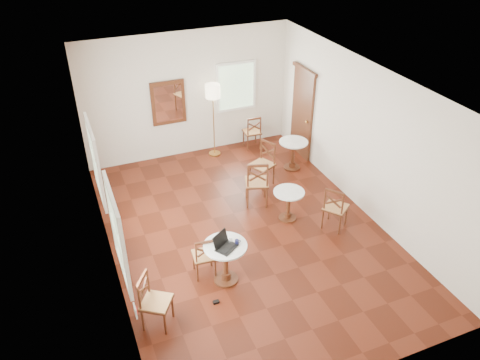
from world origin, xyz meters
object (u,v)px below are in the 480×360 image
Objects in this scene: mouse at (221,244)px; power_adapter at (216,302)px; chair_near_a at (204,256)px; chair_back_a at (252,132)px; cafe_table_mid at (288,202)px; chair_mid_a at (257,182)px; laptop at (224,244)px; cafe_table_near at (225,259)px; cafe_table_back at (293,152)px; navy_mug at (237,242)px; chair_near_b at (155,302)px; floor_lamp at (213,96)px; chair_back_b at (263,164)px; chair_mid_b at (335,208)px; water_glass at (231,242)px.

power_adapter is (-0.27, -0.45, -0.76)m from mouse.
chair_back_a is (2.60, 3.94, 0.03)m from chair_near_a.
chair_mid_a reaches higher than cafe_table_mid.
laptop is at bearing 134.23° from chair_near_a.
chair_back_a reaches higher than mouse.
laptop is (-0.03, -0.04, 0.35)m from cafe_table_near.
cafe_table_back is 7.05× the size of navy_mug.
cafe_table_mid reaches higher than power_adapter.
chair_mid_a is 2.30m from navy_mug.
laptop reaches higher than cafe_table_near.
cafe_table_mid is 0.82m from chair_mid_a.
chair_mid_a is at bearing -15.08° from chair_near_b.
cafe_table_back is at bearing 113.04° from chair_back_a.
chair_back_a is (-0.46, 1.31, 0.00)m from cafe_table_back.
chair_near_a is 0.57m from laptop.
floor_lamp is at bearing -68.66° from chair_mid_a.
chair_mid_a is 2.35× the size of laptop.
chair_back_b is (1.85, 2.55, 0.03)m from cafe_table_near.
chair_back_a is (0.91, 2.32, -0.08)m from chair_mid_a.
chair_mid_b is at bearing 13.17° from cafe_table_near.
mouse is at bearing -62.33° from chair_back_b.
cafe_table_near is 2.53m from chair_mid_b.
chair_near_b reaches higher than chair_back_a.
navy_mug is (-1.12, -4.28, -0.73)m from floor_lamp.
mouse is at bearing 166.67° from water_glass.
navy_mug is (0.22, -0.00, -0.02)m from laptop.
laptop is at bearing -61.15° from chair_back_b.
cafe_table_back is 4.09m from laptop.
power_adapter is (-0.52, -0.39, -0.78)m from navy_mug.
navy_mug is at bearing -57.74° from chair_back_b.
chair_near_a is 4.72m from chair_back_a.
chair_near_b is (-1.02, -0.74, 0.05)m from chair_near_a.
floor_lamp is (2.62, 4.71, 1.07)m from chair_near_b.
cafe_table_near is 0.87× the size of chair_back_a.
water_glass is (-1.76, -2.56, 0.32)m from chair_back_b.
cafe_table_mid is at bearing 33.41° from cafe_table_near.
chair_back_b reaches higher than power_adapter.
laptop reaches higher than cafe_table_back.
chair_mid_a reaches higher than chair_mid_b.
navy_mug is at bearing -40.09° from chair_near_b.
navy_mug is (-2.13, -4.26, 0.36)m from chair_back_a.
chair_near_b reaches higher than power_adapter.
chair_back_a reaches higher than cafe_table_near.
chair_mid_b is 3.64m from chair_back_a.
mouse is at bearing 65.25° from chair_mid_b.
mouse is at bearing -134.63° from cafe_table_back.
floor_lamp is at bearing 98.26° from cafe_table_mid.
cafe_table_back is 4.03m from chair_near_a.
laptop is (1.27, 0.43, 0.36)m from chair_near_b.
chair_mid_b is at bearing -97.71° from cafe_table_back.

